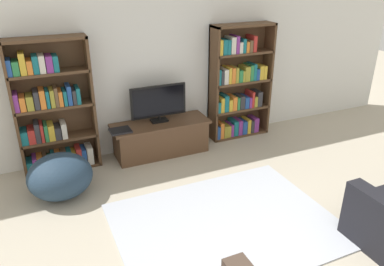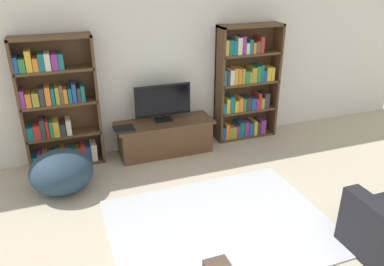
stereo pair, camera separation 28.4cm
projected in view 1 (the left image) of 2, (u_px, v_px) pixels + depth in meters
wall_back at (158, 62)px, 5.39m from camera, size 8.80×0.06×2.60m
bookshelf_left at (52, 112)px, 4.86m from camera, size 0.99×0.30×1.79m
bookshelf_right at (238, 85)px, 5.90m from camera, size 0.99×0.30×1.79m
tv_stand at (161, 138)px, 5.52m from camera, size 1.42×0.51×0.49m
television at (159, 103)px, 5.34m from camera, size 0.82×0.16×0.54m
laptop at (120, 131)px, 5.12m from camera, size 0.29×0.24×0.03m
area_rug at (226, 224)px, 4.06m from camera, size 2.34×1.80×0.02m
beanbag_ottoman at (60, 176)px, 4.49m from camera, size 0.77×0.77×0.52m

